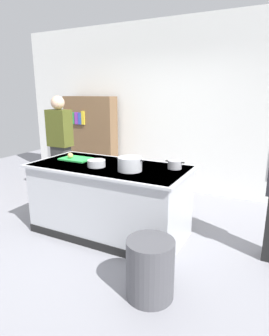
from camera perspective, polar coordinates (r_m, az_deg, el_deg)
The scene contains 11 objects.
ground_plane at distance 3.86m, azimuth -4.77°, elevation -12.54°, with size 10.00×10.00×0.00m, color gray.
back_wall at distance 5.33m, azimuth 7.09°, elevation 11.78°, with size 6.40×0.12×3.00m, color white.
counter_island at distance 3.67m, azimuth -4.93°, elevation -6.07°, with size 1.98×0.98×0.90m.
cutting_board at distance 3.92m, azimuth -11.55°, elevation 1.81°, with size 0.40×0.28×0.02m, color green.
onion at distance 3.91m, azimuth -12.65°, elevation 2.44°, with size 0.07×0.07×0.07m, color tan.
stock_pot at distance 3.27m, azimuth -0.92°, elevation 0.80°, with size 0.34×0.28×0.16m.
sauce_pan at distance 3.40m, azimuth 8.00°, elevation 0.68°, with size 0.23×0.16×0.10m.
mixing_bowl at distance 3.49m, azimuth -7.58°, elevation 0.94°, with size 0.22×0.22×0.08m, color #B7BABF.
trash_bin at distance 2.67m, azimuth 3.12°, elevation -19.34°, with size 0.43×0.43×0.54m, color #4C4C51.
person_guest at distance 4.98m, azimuth -14.50°, elevation 4.39°, with size 0.38×0.24×1.72m.
bookshelf at distance 5.87m, azimuth -8.68°, elevation 5.63°, with size 1.10×0.31×1.70m.
Camera 1 is at (1.84, -2.90, 1.77)m, focal length 30.66 mm.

